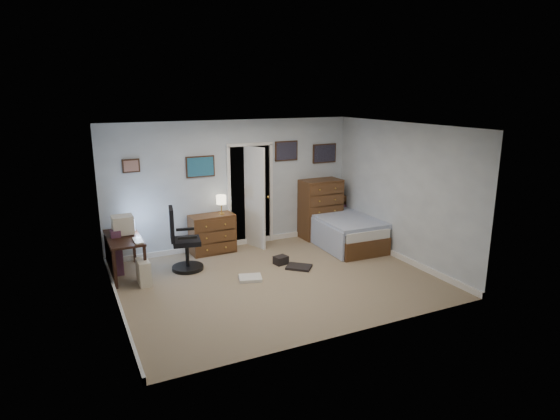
% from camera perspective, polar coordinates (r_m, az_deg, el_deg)
% --- Properties ---
extents(floor, '(5.00, 4.00, 0.02)m').
position_cam_1_polar(floor, '(7.80, -0.41, -8.58)').
color(floor, gray).
rests_on(floor, ground).
extents(computer_desk, '(0.55, 1.17, 0.67)m').
position_cam_1_polar(computer_desk, '(8.26, -19.00, -4.20)').
color(computer_desk, black).
rests_on(computer_desk, floor).
extents(crt_monitor, '(0.35, 0.32, 0.32)m').
position_cam_1_polar(crt_monitor, '(8.32, -18.61, -1.72)').
color(crt_monitor, beige).
rests_on(crt_monitor, computer_desk).
extents(keyboard, '(0.14, 0.36, 0.02)m').
position_cam_1_polar(keyboard, '(7.91, -16.92, -3.58)').
color(keyboard, beige).
rests_on(keyboard, computer_desk).
extents(pc_tower, '(0.19, 0.38, 0.40)m').
position_cam_1_polar(pc_tower, '(7.88, -16.28, -7.30)').
color(pc_tower, beige).
rests_on(pc_tower, floor).
extents(office_chair, '(0.63, 0.63, 1.13)m').
position_cam_1_polar(office_chair, '(8.24, -11.75, -4.32)').
color(office_chair, black).
rests_on(office_chair, floor).
extents(media_stack, '(0.16, 0.16, 0.78)m').
position_cam_1_polar(media_stack, '(8.33, -19.24, -4.94)').
color(media_stack, maroon).
rests_on(media_stack, floor).
extents(low_dresser, '(0.86, 0.46, 0.75)m').
position_cam_1_polar(low_dresser, '(9.06, -8.25, -2.89)').
color(low_dresser, '#57361B').
rests_on(low_dresser, floor).
extents(table_lamp, '(0.20, 0.20, 0.36)m').
position_cam_1_polar(table_lamp, '(8.95, -7.18, 1.18)').
color(table_lamp, gold).
rests_on(table_lamp, low_dresser).
extents(doorway, '(0.96, 1.12, 2.05)m').
position_cam_1_polar(doorway, '(9.63, -4.30, 2.13)').
color(doorway, black).
rests_on(doorway, floor).
extents(tall_dresser, '(0.86, 0.53, 1.24)m').
position_cam_1_polar(tall_dresser, '(9.90, 4.95, 0.17)').
color(tall_dresser, '#57361B').
rests_on(tall_dresser, floor).
extents(headboard_bookcase, '(0.93, 0.26, 0.83)m').
position_cam_1_polar(headboard_bookcase, '(10.36, 7.58, -0.29)').
color(headboard_bookcase, '#57361B').
rests_on(headboard_bookcase, floor).
extents(bed, '(1.11, 2.00, 0.64)m').
position_cam_1_polar(bed, '(9.56, 7.46, -2.37)').
color(bed, '#57361B').
rests_on(bed, floor).
extents(wall_posters, '(4.38, 0.04, 0.60)m').
position_cam_1_polar(wall_posters, '(9.32, -2.45, 6.39)').
color(wall_posters, '#331E11').
rests_on(wall_posters, floor).
extents(floor_clutter, '(1.45, 0.75, 0.15)m').
position_cam_1_polar(floor_clutter, '(8.18, -0.41, -7.08)').
color(floor_clutter, black).
rests_on(floor_clutter, floor).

